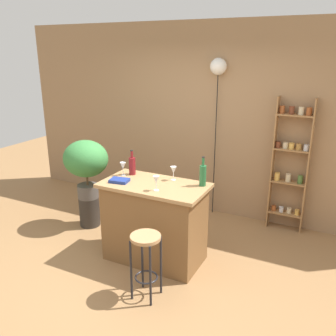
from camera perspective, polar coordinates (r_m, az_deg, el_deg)
ground at (r=4.29m, az=-4.04°, el=-15.90°), size 12.00×12.00×0.00m
back_wall at (r=5.41m, az=6.21°, el=7.42°), size 6.40×0.10×2.80m
kitchen_counter at (r=4.27m, az=-2.12°, el=-8.51°), size 1.21×0.65×0.96m
bar_stool at (r=3.64m, az=-3.52°, el=-13.19°), size 0.30×0.30×0.69m
spice_shelf at (r=5.08m, az=18.74°, el=0.75°), size 0.47×0.16×1.83m
plant_stool at (r=5.29m, az=-12.28°, el=-6.67°), size 0.29×0.29×0.43m
potted_plant at (r=5.03m, az=-12.84°, el=1.04°), size 0.63×0.57×0.82m
bottle_soda_blue at (r=4.00m, az=5.51°, el=-1.08°), size 0.08×0.08×0.33m
bottle_vinegar at (r=4.37m, az=-5.68°, el=0.43°), size 0.08×0.08×0.30m
wine_glass_left at (r=4.16m, az=0.87°, el=-0.39°), size 0.07×0.07×0.16m
wine_glass_center at (r=4.34m, az=-7.14°, el=0.30°), size 0.07×0.07×0.16m
wine_glass_right at (r=3.85m, az=-1.88°, el=-1.93°), size 0.07×0.07×0.16m
cookbook at (r=4.16m, az=-7.68°, el=-1.96°), size 0.23×0.18×0.03m
pendant_globe_light at (r=5.16m, az=7.94°, el=15.30°), size 0.23×0.23×2.30m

